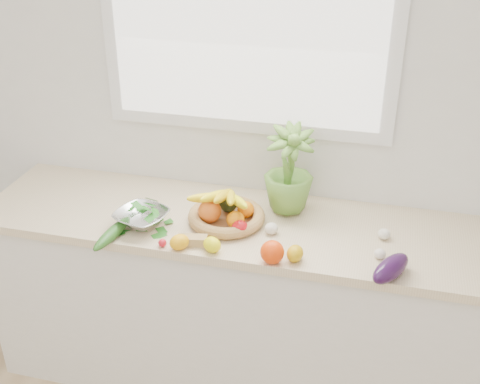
% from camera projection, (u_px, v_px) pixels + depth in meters
% --- Properties ---
extents(back_wall, '(4.50, 0.02, 2.70)m').
position_uv_depth(back_wall, '(247.00, 99.00, 2.68)').
color(back_wall, white).
rests_on(back_wall, ground).
extents(counter_cabinet, '(2.20, 0.58, 0.86)m').
position_uv_depth(counter_cabinet, '(231.00, 304.00, 2.86)').
color(counter_cabinet, silver).
rests_on(counter_cabinet, ground).
extents(countertop, '(2.24, 0.62, 0.04)m').
position_uv_depth(countertop, '(230.00, 223.00, 2.64)').
color(countertop, beige).
rests_on(countertop, counter_cabinet).
extents(window_frame, '(1.30, 0.03, 1.10)m').
position_uv_depth(window_frame, '(246.00, 7.00, 2.48)').
color(window_frame, white).
rests_on(window_frame, back_wall).
extents(window_pane, '(1.18, 0.01, 0.98)m').
position_uv_depth(window_pane, '(245.00, 8.00, 2.46)').
color(window_pane, white).
rests_on(window_pane, window_frame).
extents(orange_loose, '(0.09, 0.09, 0.09)m').
position_uv_depth(orange_loose, '(272.00, 252.00, 2.32)').
color(orange_loose, '#F53F07').
rests_on(orange_loose, countertop).
extents(lemon_a, '(0.07, 0.09, 0.06)m').
position_uv_depth(lemon_a, '(295.00, 253.00, 2.34)').
color(lemon_a, '#CF9C0B').
rests_on(lemon_a, countertop).
extents(lemon_b, '(0.10, 0.10, 0.06)m').
position_uv_depth(lemon_b, '(179.00, 242.00, 2.41)').
color(lemon_b, '#FFAE0D').
rests_on(lemon_b, countertop).
extents(lemon_c, '(0.10, 0.10, 0.06)m').
position_uv_depth(lemon_c, '(212.00, 245.00, 2.39)').
color(lemon_c, '#FFF70D').
rests_on(lemon_c, countertop).
extents(apple, '(0.08, 0.08, 0.07)m').
position_uv_depth(apple, '(240.00, 228.00, 2.49)').
color(apple, red).
rests_on(apple, countertop).
extents(ginger, '(0.13, 0.07, 0.04)m').
position_uv_depth(ginger, '(193.00, 240.00, 2.44)').
color(ginger, tan).
rests_on(ginger, countertop).
extents(garlic_a, '(0.06, 0.06, 0.05)m').
position_uv_depth(garlic_a, '(271.00, 229.00, 2.52)').
color(garlic_a, silver).
rests_on(garlic_a, countertop).
extents(garlic_b, '(0.06, 0.06, 0.04)m').
position_uv_depth(garlic_b, '(384.00, 234.00, 2.48)').
color(garlic_b, white).
rests_on(garlic_b, countertop).
extents(garlic_c, '(0.05, 0.05, 0.04)m').
position_uv_depth(garlic_c, '(380.00, 254.00, 2.36)').
color(garlic_c, white).
rests_on(garlic_c, countertop).
extents(eggplant, '(0.18, 0.23, 0.09)m').
position_uv_depth(eggplant, '(391.00, 268.00, 2.23)').
color(eggplant, '#2B0F37').
rests_on(eggplant, countertop).
extents(cucumber, '(0.08, 0.28, 0.05)m').
position_uv_depth(cucumber, '(112.00, 233.00, 2.48)').
color(cucumber, '#205619').
rests_on(cucumber, countertop).
extents(radish, '(0.04, 0.04, 0.03)m').
position_uv_depth(radish, '(162.00, 243.00, 2.43)').
color(radish, red).
rests_on(radish, countertop).
extents(potted_herb, '(0.26, 0.26, 0.38)m').
position_uv_depth(potted_herb, '(289.00, 168.00, 2.59)').
color(potted_herb, '#609335').
rests_on(potted_herb, countertop).
extents(fruit_basket, '(0.36, 0.36, 0.18)m').
position_uv_depth(fruit_basket, '(226.00, 212.00, 2.59)').
color(fruit_basket, '#A9714B').
rests_on(fruit_basket, countertop).
extents(colander_with_spinach, '(0.27, 0.27, 0.12)m').
position_uv_depth(colander_with_spinach, '(141.00, 214.00, 2.55)').
color(colander_with_spinach, silver).
rests_on(colander_with_spinach, countertop).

